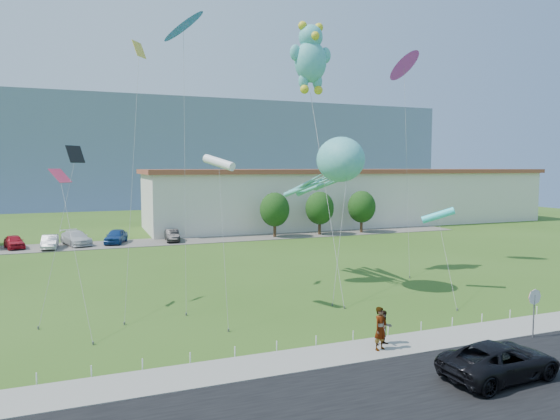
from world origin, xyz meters
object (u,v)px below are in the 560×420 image
object	(u,v)px
pedestrian_left	(380,328)
parked_car_white	(76,238)
octopus_kite	(333,169)
parked_car_black	(172,235)
warehouse	(351,196)
stop_sign	(534,301)
suv	(500,360)
parked_car_blue	(116,236)
parked_car_red	(14,242)
parked_car_silver	(50,242)
teddy_bear_kite	(311,56)
pedestrian_right	(384,328)

from	to	relation	value
pedestrian_left	parked_car_white	size ratio (longest dim) A/B	0.38
octopus_kite	parked_car_black	bearing A→B (deg)	105.00
octopus_kite	warehouse	bearing A→B (deg)	59.17
stop_sign	suv	world-z (taller)	stop_sign
octopus_kite	parked_car_blue	bearing A→B (deg)	115.85
parked_car_blue	parked_car_red	bearing A→B (deg)	-163.71
parked_car_silver	teddy_bear_kite	xyz separation A→B (m)	(20.06, -21.05, 16.15)
parked_car_silver	parked_car_black	xyz separation A→B (m)	(12.68, 0.66, -0.02)
pedestrian_left	octopus_kite	size ratio (longest dim) A/B	0.19
suv	parked_car_blue	xyz separation A→B (m)	(-12.52, 42.96, 0.06)
pedestrian_right	octopus_kite	distance (m)	13.68
parked_car_red	octopus_kite	xyz separation A→B (m)	(23.20, -27.13, 7.61)
pedestrian_right	parked_car_blue	distance (m)	39.50
parked_car_red	stop_sign	bearing A→B (deg)	-71.03
parked_car_red	parked_car_blue	world-z (taller)	parked_car_blue
warehouse	pedestrian_right	bearing A→B (deg)	-117.32
parked_car_white	warehouse	bearing A→B (deg)	-7.29
octopus_kite	pedestrian_right	bearing A→B (deg)	-104.62
warehouse	parked_car_red	size ratio (longest dim) A/B	15.10
suv	teddy_bear_kite	distance (m)	26.08
stop_sign	parked_car_silver	bearing A→B (deg)	122.38
pedestrian_left	octopus_kite	world-z (taller)	octopus_kite
parked_car_red	parked_car_blue	bearing A→B (deg)	-16.37
suv	pedestrian_left	size ratio (longest dim) A/B	2.58
parked_car_silver	parked_car_blue	bearing A→B (deg)	13.15
parked_car_blue	teddy_bear_kite	size ratio (longest dim) A/B	0.24
pedestrian_left	parked_car_white	world-z (taller)	pedestrian_left
stop_sign	parked_car_black	bearing A→B (deg)	106.64
pedestrian_right	parked_car_black	distance (m)	37.63
parked_car_blue	octopus_kite	world-z (taller)	octopus_kite
pedestrian_left	parked_car_silver	world-z (taller)	pedestrian_left
stop_sign	pedestrian_right	bearing A→B (deg)	167.42
stop_sign	teddy_bear_kite	bearing A→B (deg)	103.90
pedestrian_left	parked_car_silver	size ratio (longest dim) A/B	0.48
octopus_kite	parked_car_red	bearing A→B (deg)	130.53
parked_car_white	octopus_kite	bearing A→B (deg)	-76.97
stop_sign	parked_car_red	distance (m)	48.68
stop_sign	octopus_kite	distance (m)	15.08
stop_sign	parked_car_black	world-z (taller)	stop_sign
stop_sign	teddy_bear_kite	world-z (taller)	teddy_bear_kite
stop_sign	parked_car_blue	size ratio (longest dim) A/B	0.55
teddy_bear_kite	suv	bearing A→B (deg)	-92.58
stop_sign	parked_car_silver	xyz separation A→B (m)	(-24.36, 38.42, -1.12)
pedestrian_left	parked_car_white	distance (m)	41.26
pedestrian_left	parked_car_silver	bearing A→B (deg)	93.48
parked_car_white	stop_sign	bearing A→B (deg)	-80.64
pedestrian_right	parked_car_white	distance (m)	40.96
pedestrian_right	parked_car_silver	bearing A→B (deg)	119.78
warehouse	parked_car_white	size ratio (longest dim) A/B	11.52
parked_car_silver	octopus_kite	world-z (taller)	octopus_kite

